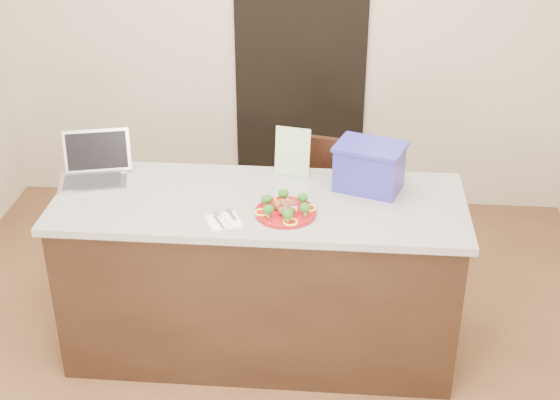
# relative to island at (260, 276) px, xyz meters

# --- Properties ---
(ground) EXTENTS (4.00, 4.00, 0.00)m
(ground) POSITION_rel_island_xyz_m (0.00, -0.25, -0.46)
(ground) COLOR brown
(ground) RESTS_ON ground
(room_shell) EXTENTS (4.00, 4.00, 4.00)m
(room_shell) POSITION_rel_island_xyz_m (0.00, -0.25, 1.16)
(room_shell) COLOR white
(room_shell) RESTS_ON ground
(doorway) EXTENTS (0.90, 0.02, 2.00)m
(doorway) POSITION_rel_island_xyz_m (0.10, 1.73, 0.54)
(doorway) COLOR black
(doorway) RESTS_ON ground
(island) EXTENTS (2.06, 0.76, 0.92)m
(island) POSITION_rel_island_xyz_m (0.00, 0.00, 0.00)
(island) COLOR black
(island) RESTS_ON ground
(plate) EXTENTS (0.30, 0.30, 0.02)m
(plate) POSITION_rel_island_xyz_m (0.14, -0.13, 0.47)
(plate) COLOR maroon
(plate) RESTS_ON island
(meatballs) EXTENTS (0.12, 0.12, 0.04)m
(meatballs) POSITION_rel_island_xyz_m (0.15, -0.13, 0.50)
(meatballs) COLOR brown
(meatballs) RESTS_ON plate
(broccoli) EXTENTS (0.24, 0.25, 0.04)m
(broccoli) POSITION_rel_island_xyz_m (0.14, -0.13, 0.52)
(broccoli) COLOR #1B4A13
(broccoli) RESTS_ON plate
(pepper_rings) EXTENTS (0.30, 0.30, 0.01)m
(pepper_rings) POSITION_rel_island_xyz_m (0.14, -0.13, 0.48)
(pepper_rings) COLOR yellow
(pepper_rings) RESTS_ON plate
(napkin) EXTENTS (0.19, 0.19, 0.01)m
(napkin) POSITION_rel_island_xyz_m (-0.14, -0.23, 0.46)
(napkin) COLOR white
(napkin) RESTS_ON island
(fork) EXTENTS (0.07, 0.16, 0.00)m
(fork) POSITION_rel_island_xyz_m (-0.16, -0.22, 0.47)
(fork) COLOR #B6B5BA
(fork) RESTS_ON napkin
(knife) EXTENTS (0.07, 0.20, 0.01)m
(knife) POSITION_rel_island_xyz_m (-0.11, -0.25, 0.47)
(knife) COLOR white
(knife) RESTS_ON napkin
(yogurt_bottle) EXTENTS (0.04, 0.04, 0.08)m
(yogurt_bottle) POSITION_rel_island_xyz_m (0.18, -0.16, 0.49)
(yogurt_bottle) COLOR white
(yogurt_bottle) RESTS_ON island
(laptop) EXTENTS (0.39, 0.35, 0.24)m
(laptop) POSITION_rel_island_xyz_m (-0.88, 0.17, 0.52)
(laptop) COLOR silver
(laptop) RESTS_ON island
(leaflet) EXTENTS (0.19, 0.07, 0.26)m
(leaflet) POSITION_rel_island_xyz_m (0.15, 0.29, 0.59)
(leaflet) COLOR white
(leaflet) RESTS_ON island
(blue_box) EXTENTS (0.40, 0.34, 0.24)m
(blue_box) POSITION_rel_island_xyz_m (0.54, 0.17, 0.58)
(blue_box) COLOR #2B2995
(blue_box) RESTS_ON island
(chair) EXTENTS (0.50, 0.50, 0.95)m
(chair) POSITION_rel_island_xyz_m (0.27, 0.64, 0.08)
(chair) COLOR black
(chair) RESTS_ON ground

